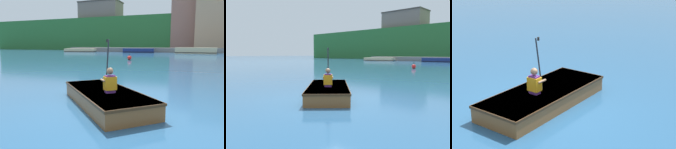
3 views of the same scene
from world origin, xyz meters
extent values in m
plane|color=#28567F|center=(0.00, 0.00, 0.00)|extent=(300.00, 300.00, 0.00)
cube|color=#75665B|center=(-25.06, 54.33, 6.70)|extent=(11.49, 6.78, 13.39)
cube|color=#463D37|center=(-25.06, 54.33, 13.54)|extent=(11.79, 7.08, 0.30)
cube|color=#CCB789|center=(-21.46, 35.69, 0.35)|extent=(6.79, 3.37, 0.70)
cube|color=black|center=(-21.46, 35.69, 0.12)|extent=(6.84, 3.42, 0.10)
cube|color=navy|center=(-8.93, 36.25, 0.40)|extent=(6.07, 2.52, 0.79)
cube|color=black|center=(-8.93, 36.25, 0.14)|extent=(6.11, 2.57, 0.10)
cube|color=brown|center=(-0.40, 0.00, 0.20)|extent=(3.35, 3.36, 0.40)
cube|color=#482C16|center=(-0.40, 0.00, 0.37)|extent=(3.40, 3.42, 0.06)
cube|color=#482C16|center=(-0.40, 0.00, 0.36)|extent=(2.84, 2.86, 0.02)
cone|color=brown|center=(-1.55, 1.16, 0.22)|extent=(0.66, 0.66, 0.36)
cube|color=brown|center=(-0.22, -0.18, 0.35)|extent=(1.02, 1.01, 0.03)
cube|color=#592672|center=(-0.16, -0.24, 0.62)|extent=(0.28, 0.28, 0.44)
cube|color=orange|center=(-0.16, -0.24, 0.64)|extent=(0.35, 0.35, 0.33)
sphere|color=#997051|center=(-0.16, -0.24, 0.94)|extent=(0.17, 0.17, 0.17)
cylinder|color=#997051|center=(-0.12, -0.07, 0.71)|extent=(0.22, 0.22, 0.06)
cylinder|color=#997051|center=(-0.33, -0.28, 0.71)|extent=(0.22, 0.22, 0.06)
cylinder|color=#232328|center=(-0.29, -0.11, 1.07)|extent=(0.18, 0.18, 1.29)
cylinder|color=black|center=(-0.29, -0.11, 1.68)|extent=(0.05, 0.05, 0.08)
sphere|color=red|center=(-4.68, 16.28, 0.22)|extent=(0.44, 0.44, 0.44)
cylinder|color=black|center=(-4.68, 16.28, 0.58)|extent=(0.04, 0.04, 0.28)
camera|label=1|loc=(1.83, -5.18, 1.60)|focal=35.00mm
camera|label=2|loc=(5.14, -5.31, 1.51)|focal=35.00mm
camera|label=3|loc=(7.36, -0.84, 3.40)|focal=55.00mm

